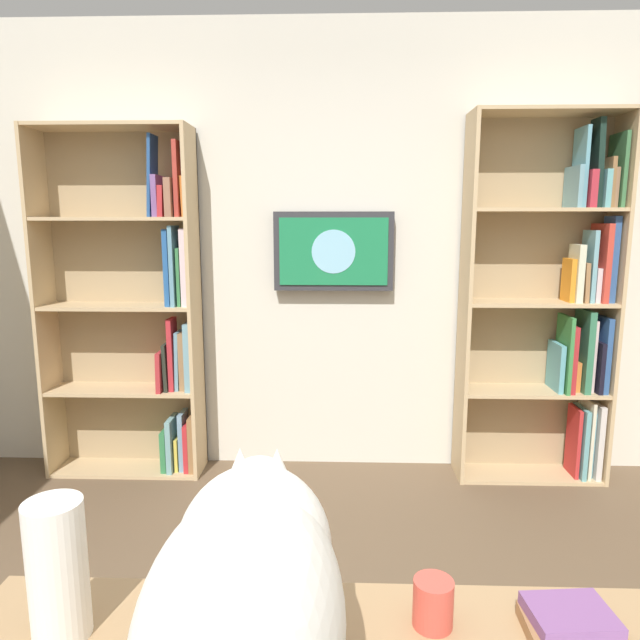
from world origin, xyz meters
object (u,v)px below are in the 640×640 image
(bookshelf_right, at_px, (140,313))
(coffee_mug, at_px, (433,603))
(paper_towel_roll, at_px, (58,570))
(bookshelf_left, at_px, (557,307))
(cat, at_px, (247,600))
(desk_book_stack, at_px, (570,622))
(wall_mounted_tv, at_px, (334,251))

(bookshelf_right, xyz_separation_m, coffee_mug, (-1.38, 2.30, -0.21))
(paper_towel_roll, xyz_separation_m, coffee_mug, (-0.72, -0.05, -0.09))
(bookshelf_left, distance_m, cat, 2.88)
(bookshelf_left, xyz_separation_m, desk_book_stack, (0.83, 2.31, -0.28))
(paper_towel_roll, distance_m, desk_book_stack, 0.99)
(wall_mounted_tv, xyz_separation_m, coffee_mug, (-0.22, 2.37, -0.57))
(paper_towel_roll, bearing_deg, bookshelf_left, -127.74)
(bookshelf_right, bearing_deg, desk_book_stack, 125.39)
(bookshelf_right, relative_size, coffee_mug, 21.64)
(bookshelf_right, xyz_separation_m, wall_mounted_tv, (-1.16, -0.08, 0.36))
(coffee_mug, relative_size, desk_book_stack, 0.54)
(coffee_mug, bearing_deg, desk_book_stack, 176.01)
(cat, xyz_separation_m, coffee_mug, (-0.33, -0.21, -0.16))
(wall_mounted_tv, height_order, cat, wall_mounted_tv)
(wall_mounted_tv, relative_size, coffee_mug, 7.43)
(bookshelf_right, relative_size, paper_towel_roll, 7.51)
(coffee_mug, bearing_deg, wall_mounted_tv, -84.69)
(wall_mounted_tv, relative_size, desk_book_stack, 4.00)
(wall_mounted_tv, distance_m, cat, 2.62)
(cat, relative_size, coffee_mug, 7.13)
(paper_towel_roll, height_order, desk_book_stack, paper_towel_roll)
(cat, height_order, coffee_mug, cat)
(desk_book_stack, bearing_deg, paper_towel_roll, 1.84)
(wall_mounted_tv, xyz_separation_m, desk_book_stack, (-0.48, 2.39, -0.59))
(paper_towel_roll, bearing_deg, coffee_mug, -176.04)
(cat, bearing_deg, wall_mounted_tv, -92.48)
(wall_mounted_tv, height_order, paper_towel_roll, wall_mounted_tv)
(bookshelf_right, height_order, cat, bookshelf_right)
(desk_book_stack, bearing_deg, bookshelf_left, -109.70)
(wall_mounted_tv, distance_m, coffee_mug, 2.45)
(cat, relative_size, paper_towel_roll, 2.47)
(bookshelf_left, distance_m, bookshelf_right, 2.47)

